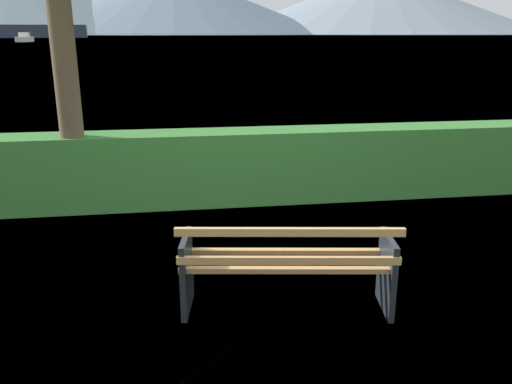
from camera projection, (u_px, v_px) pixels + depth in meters
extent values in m
plane|color=olive|center=(286.00, 307.00, 4.65)|extent=(1400.00, 1400.00, 0.00)
plane|color=#6B8EA3|center=(175.00, 36.00, 294.72)|extent=(620.00, 620.00, 0.00)
cube|color=tan|center=(288.00, 270.00, 4.34)|extent=(1.81, 0.34, 0.04)
cube|color=tan|center=(287.00, 260.00, 4.52)|extent=(1.81, 0.34, 0.04)
cube|color=tan|center=(286.00, 251.00, 4.70)|extent=(1.81, 0.34, 0.04)
cube|color=tan|center=(289.00, 260.00, 4.23)|extent=(1.80, 0.32, 0.06)
cube|color=tan|center=(290.00, 232.00, 4.11)|extent=(1.80, 0.32, 0.06)
cube|color=#1E2328|center=(187.00, 273.00, 4.54)|extent=(0.13, 0.51, 0.68)
cube|color=#1E2328|center=(387.00, 273.00, 4.53)|extent=(0.13, 0.51, 0.68)
cube|color=#387A33|center=(242.00, 166.00, 7.44)|extent=(13.42, 0.63, 1.02)
cylinder|color=brown|center=(61.00, 30.00, 6.47)|extent=(0.30, 0.30, 4.72)
cube|color=#2D384C|center=(0.00, 31.00, 218.94)|extent=(70.18, 16.99, 5.26)
cube|color=silver|center=(25.00, 39.00, 129.44)|extent=(4.27, 9.24, 1.18)
cube|color=silver|center=(24.00, 35.00, 129.10)|extent=(2.64, 3.45, 1.09)
cone|color=slate|center=(172.00, 2.00, 535.15)|extent=(328.76, 328.76, 62.38)
cone|color=gray|center=(377.00, 3.00, 597.28)|extent=(363.00, 363.00, 67.88)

